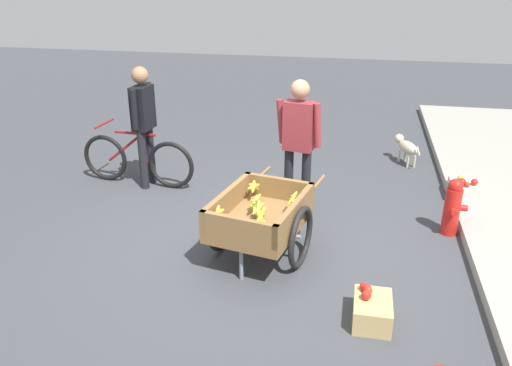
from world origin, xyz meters
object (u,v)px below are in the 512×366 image
fruit_cart (260,219)px  vendor_person (299,136)px  dog (407,147)px  mixed_fruit_crate (372,310)px  fire_hydrant (452,207)px  apple_crate (463,189)px  bicycle (137,160)px  cyclist_person (143,116)px

fruit_cart → vendor_person: (-1.13, 0.24, 0.55)m
dog → mixed_fruit_crate: dog is taller
fruit_cart → vendor_person: bearing=168.1°
fruit_cart → vendor_person: vendor_person is taller
dog → fire_hydrant: (2.19, 0.35, 0.06)m
apple_crate → bicycle: bearing=-85.0°
fruit_cart → apple_crate: bearing=130.2°
fruit_cart → dog: size_ratio=2.88×
fire_hydrant → mixed_fruit_crate: 1.99m
fruit_cart → vendor_person: size_ratio=1.08×
fire_hydrant → dog: bearing=-170.9°
cyclist_person → mixed_fruit_crate: 3.96m
bicycle → apple_crate: 4.35m
dog → mixed_fruit_crate: 4.01m
fruit_cart → fire_hydrant: bearing=114.3°
bicycle → apple_crate: bearing=95.0°
bicycle → cyclist_person: 0.64m
cyclist_person → vendor_person: bearing=78.4°
vendor_person → dog: bearing=144.3°
bicycle → dog: 3.98m
apple_crate → fruit_cart: bearing=-49.8°
mixed_fruit_crate → dog: bearing=172.6°
dog → apple_crate: size_ratio=1.40×
cyclist_person → mixed_fruit_crate: cyclist_person is taller
vendor_person → cyclist_person: vendor_person is taller
fire_hydrant → apple_crate: size_ratio=1.52×
vendor_person → apple_crate: vendor_person is taller
apple_crate → cyclist_person: bearing=-84.6°
dog → mixed_fruit_crate: (3.97, -0.52, -0.15)m
fruit_cart → dog: (-3.10, 1.66, -0.17)m
mixed_fruit_crate → vendor_person: bearing=-155.7°
vendor_person → mixed_fruit_crate: vendor_person is taller
dog → apple_crate: bearing=29.6°
bicycle → fire_hydrant: (0.66, 4.03, -0.02)m
cyclist_person → dog: (-1.54, 3.52, -0.71)m
dog → vendor_person: bearing=-35.7°
fire_hydrant → vendor_person: bearing=-97.0°
vendor_person → fire_hydrant: bearing=83.0°
dog → fire_hydrant: 2.22m
fire_hydrant → apple_crate: fire_hydrant is taller
bicycle → mixed_fruit_crate: bearing=52.2°
fruit_cart → dog: 3.52m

